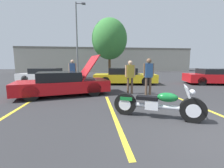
% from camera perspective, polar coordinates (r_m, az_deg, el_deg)
% --- Properties ---
extents(parking_stripe_foreground, '(0.12, 4.68, 0.01)m').
position_cam_1_polar(parking_stripe_foreground, '(5.39, -36.22, -10.44)').
color(parking_stripe_foreground, yellow).
rests_on(parking_stripe_foreground, ground).
extents(parking_stripe_middle, '(0.12, 4.68, 0.01)m').
position_cam_1_polar(parking_stripe_middle, '(4.76, 0.46, -11.16)').
color(parking_stripe_middle, yellow).
rests_on(parking_stripe_middle, ground).
extents(parking_stripe_back, '(0.12, 4.68, 0.01)m').
position_cam_1_polar(parking_stripe_back, '(6.06, 32.32, -8.22)').
color(parking_stripe_back, yellow).
rests_on(parking_stripe_back, ground).
extents(far_building, '(32.00, 4.20, 4.40)m').
position_cam_1_polar(far_building, '(29.57, -1.78, 9.45)').
color(far_building, '#B2AD9E').
rests_on(far_building, ground).
extents(light_pole, '(1.21, 0.28, 8.62)m').
position_cam_1_polar(light_pole, '(19.28, -13.04, 17.12)').
color(light_pole, slate).
rests_on(light_pole, ground).
extents(tree_background, '(4.48, 4.48, 7.18)m').
position_cam_1_polar(tree_background, '(19.92, -0.98, 16.71)').
color(tree_background, brown).
rests_on(tree_background, ground).
extents(motorcycle, '(2.30, 1.28, 0.97)m').
position_cam_1_polar(motorcycle, '(4.48, 16.64, -7.43)').
color(motorcycle, black).
rests_on(motorcycle, ground).
extents(show_car_hood_open, '(4.61, 2.81, 1.96)m').
position_cam_1_polar(show_car_hood_open, '(7.75, -17.95, 0.19)').
color(show_car_hood_open, red).
rests_on(show_car_hood_open, ground).
extents(parked_car_left_row, '(5.00, 3.04, 1.14)m').
position_cam_1_polar(parked_car_left_row, '(13.51, -23.28, 2.99)').
color(parked_car_left_row, white).
rests_on(parked_car_left_row, ground).
extents(parked_car_right_row, '(4.43, 2.75, 1.16)m').
position_cam_1_polar(parked_car_right_row, '(13.52, 34.50, 2.29)').
color(parked_car_right_row, red).
rests_on(parked_car_right_row, ground).
extents(parked_car_mid_row, '(4.77, 2.46, 1.20)m').
position_cam_1_polar(parked_car_mid_row, '(11.33, 4.70, 2.89)').
color(parked_car_mid_row, yellow).
rests_on(parked_car_mid_row, ground).
extents(spectator_near_motorcycle, '(0.52, 0.24, 1.79)m').
position_cam_1_polar(spectator_near_motorcycle, '(10.59, -14.77, 5.04)').
color(spectator_near_motorcycle, gray).
rests_on(spectator_near_motorcycle, ground).
extents(spectator_by_show_car, '(0.52, 0.23, 1.79)m').
position_cam_1_polar(spectator_by_show_car, '(7.52, 13.77, 3.99)').
color(spectator_by_show_car, brown).
rests_on(spectator_by_show_car, ground).
extents(spectator_midground, '(0.52, 0.22, 1.69)m').
position_cam_1_polar(spectator_midground, '(7.62, 6.93, 3.69)').
color(spectator_midground, brown).
rests_on(spectator_midground, ground).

